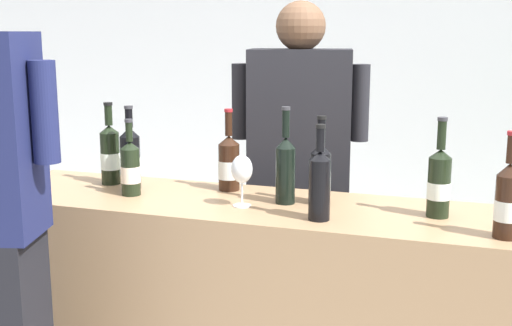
{
  "coord_description": "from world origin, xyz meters",
  "views": [
    {
      "loc": [
        0.75,
        -2.19,
        1.53
      ],
      "look_at": [
        0.01,
        0.0,
        1.07
      ],
      "focal_mm": 45.73,
      "sensor_mm": 36.0,
      "label": 1
    }
  ],
  "objects": [
    {
      "name": "wall_back",
      "position": [
        0.0,
        2.6,
        1.4
      ],
      "size": [
        8.0,
        0.1,
        2.8
      ],
      "primitive_type": "cube",
      "color": "silver",
      "rests_on": "ground_plane"
    },
    {
      "name": "counter",
      "position": [
        0.0,
        0.0,
        0.46
      ],
      "size": [
        2.12,
        0.53,
        0.92
      ],
      "primitive_type": "cube",
      "color": "#9E7A56",
      "rests_on": "ground_plane"
    },
    {
      "name": "wine_bottle_0",
      "position": [
        0.23,
        0.07,
        1.03
      ],
      "size": [
        0.07,
        0.07,
        0.32
      ],
      "color": "black",
      "rests_on": "counter"
    },
    {
      "name": "wine_bottle_1",
      "position": [
        0.11,
        0.03,
        1.05
      ],
      "size": [
        0.07,
        0.07,
        0.36
      ],
      "color": "black",
      "rests_on": "counter"
    },
    {
      "name": "wine_bottle_2",
      "position": [
        0.27,
        -0.14,
        1.04
      ],
      "size": [
        0.07,
        0.07,
        0.32
      ],
      "color": "black",
      "rests_on": "counter"
    },
    {
      "name": "wine_bottle_3",
      "position": [
        -0.49,
        -0.04,
        1.02
      ],
      "size": [
        0.07,
        0.07,
        0.29
      ],
      "color": "black",
      "rests_on": "counter"
    },
    {
      "name": "wine_bottle_4",
      "position": [
        0.65,
        0.03,
        1.04
      ],
      "size": [
        0.08,
        0.08,
        0.34
      ],
      "color": "black",
      "rests_on": "counter"
    },
    {
      "name": "wine_bottle_5",
      "position": [
        -0.66,
        0.1,
        1.04
      ],
      "size": [
        0.08,
        0.08,
        0.34
      ],
      "color": "black",
      "rests_on": "counter"
    },
    {
      "name": "wine_bottle_6",
      "position": [
        0.86,
        -0.15,
        1.04
      ],
      "size": [
        0.08,
        0.08,
        0.33
      ],
      "color": "black",
      "rests_on": "counter"
    },
    {
      "name": "wine_bottle_7",
      "position": [
        -0.54,
        0.05,
        1.04
      ],
      "size": [
        0.08,
        0.08,
        0.33
      ],
      "color": "black",
      "rests_on": "counter"
    },
    {
      "name": "wine_bottle_8",
      "position": [
        -0.16,
        0.16,
        1.03
      ],
      "size": [
        0.08,
        0.08,
        0.32
      ],
      "color": "black",
      "rests_on": "counter"
    },
    {
      "name": "wine_glass",
      "position": [
        -0.03,
        -0.06,
        1.05
      ],
      "size": [
        0.08,
        0.08,
        0.19
      ],
      "color": "silver",
      "rests_on": "counter"
    },
    {
      "name": "person_server",
      "position": [
        0.01,
        0.6,
        0.81
      ],
      "size": [
        0.6,
        0.33,
        1.67
      ],
      "color": "black",
      "rests_on": "ground_plane"
    }
  ]
}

